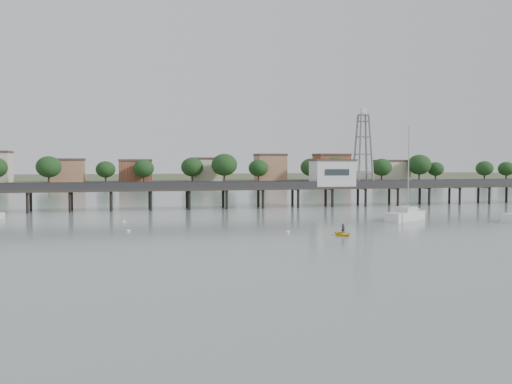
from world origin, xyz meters
TOP-DOWN VIEW (x-y plane):
  - ground_plane at (0.00, 0.00)m, footprint 500.00×500.00m
  - pier at (0.00, 60.00)m, footprint 150.00×5.00m
  - pier_building at (25.00, 60.00)m, footprint 8.40×5.40m
  - lattice_tower at (31.50, 60.00)m, footprint 3.20×3.20m
  - sailboat_c at (27.46, 32.97)m, footprint 9.14×7.32m
  - yellow_dinghy at (10.04, 17.52)m, footprint 2.12×0.78m
  - dinghy_occupant at (10.04, 17.52)m, footprint 0.71×1.24m
  - mooring_buoys at (0.87, 31.55)m, footprint 87.73×20.28m
  - far_shore at (0.36, 239.58)m, footprint 500.00×170.00m

SIDE VIEW (x-z plane):
  - ground_plane at x=0.00m, z-range 0.00..0.00m
  - yellow_dinghy at x=10.04m, z-range -1.46..1.46m
  - dinghy_occupant at x=10.04m, z-range -0.14..0.14m
  - mooring_buoys at x=0.87m, z-range -0.12..0.28m
  - sailboat_c at x=27.46m, z-range -6.91..8.18m
  - far_shore at x=0.36m, z-range -4.25..6.15m
  - pier at x=0.00m, z-range 1.04..6.54m
  - pier_building at x=25.00m, z-range 4.02..9.32m
  - lattice_tower at x=31.50m, z-range 3.35..18.85m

